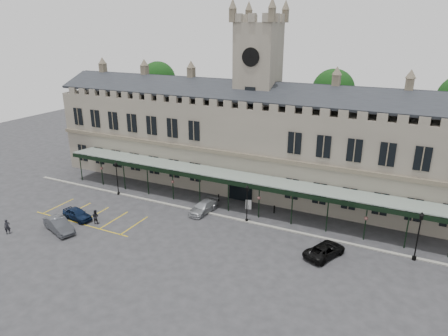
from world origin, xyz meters
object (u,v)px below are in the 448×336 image
at_px(lamp_post_mid, 247,200).
at_px(car_van, 325,250).
at_px(car_left_a, 77,214).
at_px(lamp_post_right, 419,232).
at_px(sign_board, 248,205).
at_px(lamp_post_left, 117,175).
at_px(car_left_b, 59,225).
at_px(person_b, 95,217).
at_px(person_a, 7,227).
at_px(car_taxi, 203,207).
at_px(traffic_cone, 327,255).
at_px(clock_tower, 257,94).
at_px(station_building, 256,143).

height_order(lamp_post_mid, car_van, lamp_post_mid).
bearing_deg(car_left_a, lamp_post_right, -68.65).
height_order(lamp_post_right, sign_board, lamp_post_right).
height_order(lamp_post_left, car_van, lamp_post_left).
height_order(lamp_post_right, car_left_b, lamp_post_right).
relative_size(lamp_post_right, sign_board, 4.11).
bearing_deg(lamp_post_mid, person_b, -152.41).
bearing_deg(person_b, person_a, 30.78).
xyz_separation_m(lamp_post_left, person_a, (-3.57, -13.99, -1.92)).
xyz_separation_m(person_a, person_b, (6.90, 6.11, 0.01)).
xyz_separation_m(lamp_post_left, car_taxi, (13.04, 0.16, -2.10)).
xyz_separation_m(lamp_post_mid, lamp_post_right, (17.83, -0.35, 0.33)).
distance_m(car_left_b, car_taxi, 16.46).
bearing_deg(traffic_cone, lamp_post_right, 24.12).
xyz_separation_m(traffic_cone, person_b, (-25.63, -4.30, 0.52)).
bearing_deg(car_left_b, clock_tower, -15.52).
bearing_deg(car_van, lamp_post_mid, 4.70).
relative_size(lamp_post_left, car_left_a, 1.16).
height_order(sign_board, person_b, person_b).
relative_size(car_left_b, car_van, 1.00).
bearing_deg(lamp_post_right, car_left_a, -167.66).
xyz_separation_m(car_left_b, person_a, (-4.62, -2.87, 0.07)).
relative_size(lamp_post_left, person_b, 2.74).
height_order(lamp_post_left, lamp_post_right, lamp_post_right).
bearing_deg(lamp_post_left, car_taxi, 0.70).
xyz_separation_m(car_van, person_b, (-25.30, -4.57, 0.20)).
bearing_deg(station_building, person_b, -123.74).
bearing_deg(lamp_post_right, clock_tower, 152.81).
height_order(lamp_post_left, person_a, lamp_post_left).
relative_size(lamp_post_left, lamp_post_mid, 1.02).
bearing_deg(person_a, clock_tower, -6.54).
xyz_separation_m(car_left_a, person_b, (2.70, 0.15, 0.17)).
bearing_deg(lamp_post_left, car_van, -6.57).
bearing_deg(sign_board, person_a, -155.38).
height_order(sign_board, person_a, person_a).
distance_m(lamp_post_mid, car_left_a, 20.03).
xyz_separation_m(station_building, car_left_b, (-14.58, -21.66, -5.69)).
xyz_separation_m(lamp_post_right, traffic_cone, (-7.65, -3.43, -2.71)).
distance_m(sign_board, car_left_a, 20.52).
distance_m(station_building, person_b, 22.85).
bearing_deg(car_left_a, lamp_post_left, 13.52).
height_order(lamp_post_mid, car_taxi, lamp_post_mid).
height_order(lamp_post_left, lamp_post_mid, lamp_post_left).
xyz_separation_m(car_left_a, car_van, (28.00, 4.72, -0.03)).
bearing_deg(car_taxi, person_a, -133.13).
bearing_deg(lamp_post_mid, car_van, -19.57).
xyz_separation_m(sign_board, person_a, (-21.23, -17.40, 0.24)).
height_order(lamp_post_left, car_left_b, lamp_post_left).
bearing_deg(station_building, person_a, -128.05).
bearing_deg(lamp_post_left, traffic_cone, -7.04).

